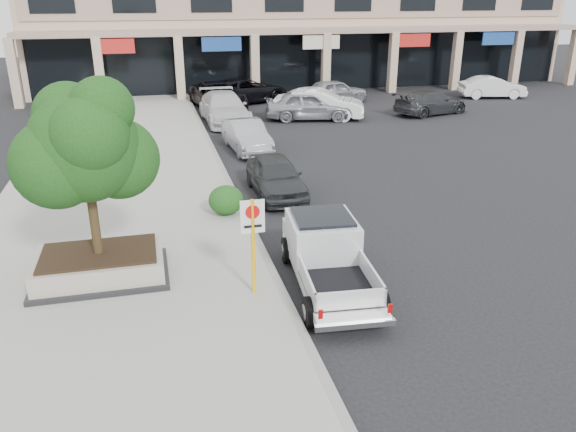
% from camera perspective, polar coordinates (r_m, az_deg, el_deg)
% --- Properties ---
extents(ground, '(120.00, 120.00, 0.00)m').
position_cam_1_polar(ground, '(13.59, 6.05, -7.72)').
color(ground, black).
rests_on(ground, ground).
extents(sidewalk, '(8.00, 52.00, 0.15)m').
position_cam_1_polar(sidewalk, '(18.34, -17.02, -0.32)').
color(sidewalk, gray).
rests_on(sidewalk, ground).
extents(curb, '(0.20, 52.00, 0.15)m').
position_cam_1_polar(curb, '(18.50, -4.77, 0.78)').
color(curb, gray).
rests_on(curb, ground).
extents(strip_mall, '(40.55, 12.43, 9.50)m').
position_cam_1_polar(strip_mall, '(46.69, 1.24, 19.30)').
color(strip_mall, tan).
rests_on(strip_mall, ground).
extents(planter, '(3.20, 2.20, 0.68)m').
position_cam_1_polar(planter, '(14.48, -18.52, -4.76)').
color(planter, black).
rests_on(planter, sidewalk).
extents(planter_tree, '(2.90, 2.55, 4.00)m').
position_cam_1_polar(planter_tree, '(13.63, -19.37, 6.73)').
color(planter_tree, black).
rests_on(planter_tree, planter).
extents(no_parking_sign, '(0.55, 0.09, 2.30)m').
position_cam_1_polar(no_parking_sign, '(12.58, -3.58, -1.83)').
color(no_parking_sign, '#FFB80D').
rests_on(no_parking_sign, sidewalk).
extents(hedge, '(1.10, 0.99, 0.93)m').
position_cam_1_polar(hedge, '(17.70, -6.32, 1.62)').
color(hedge, '#153F12').
rests_on(hedge, sidewalk).
extents(pickup_truck, '(2.21, 5.00, 1.53)m').
position_cam_1_polar(pickup_truck, '(13.44, 4.25, -4.33)').
color(pickup_truck, silver).
rests_on(pickup_truck, ground).
extents(curb_car_a, '(1.66, 4.06, 1.38)m').
position_cam_1_polar(curb_car_a, '(19.73, -1.26, 4.08)').
color(curb_car_a, '#292C2E').
rests_on(curb_car_a, ground).
extents(curb_car_b, '(1.78, 4.26, 1.37)m').
position_cam_1_polar(curb_car_b, '(25.59, -4.21, 8.12)').
color(curb_car_b, '#94959B').
rests_on(curb_car_b, ground).
extents(curb_car_c, '(2.47, 5.67, 1.62)m').
position_cam_1_polar(curb_car_c, '(31.55, -6.49, 10.85)').
color(curb_car_c, silver).
rests_on(curb_car_c, ground).
extents(curb_car_d, '(3.27, 6.05, 1.61)m').
position_cam_1_polar(curb_car_d, '(35.56, -7.10, 12.03)').
color(curb_car_d, black).
rests_on(curb_car_d, ground).
extents(lot_car_a, '(5.12, 2.88, 1.64)m').
position_cam_1_polar(lot_car_a, '(32.12, 2.12, 11.18)').
color(lot_car_a, '#96989E').
rests_on(lot_car_a, ground).
extents(lot_car_b, '(5.36, 3.47, 1.67)m').
position_cam_1_polar(lot_car_b, '(32.43, 3.18, 11.28)').
color(lot_car_b, white).
rests_on(lot_car_b, ground).
extents(lot_car_c, '(5.06, 3.16, 1.37)m').
position_cam_1_polar(lot_car_c, '(34.75, 14.32, 11.10)').
color(lot_car_c, '#2C2E31').
rests_on(lot_car_c, ground).
extents(lot_car_d, '(6.35, 4.63, 1.60)m').
position_cam_1_polar(lot_car_d, '(37.49, -4.39, 12.61)').
color(lot_car_d, black).
rests_on(lot_car_d, ground).
extents(lot_car_e, '(4.80, 2.95, 1.53)m').
position_cam_1_polar(lot_car_e, '(37.43, 4.75, 12.52)').
color(lot_car_e, '#9D9EA4').
rests_on(lot_car_e, ground).
extents(lot_car_f, '(4.60, 2.39, 1.44)m').
position_cam_1_polar(lot_car_f, '(41.66, 20.05, 12.19)').
color(lot_car_f, silver).
rests_on(lot_car_f, ground).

